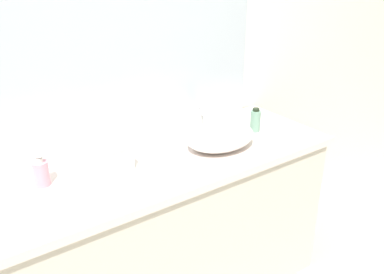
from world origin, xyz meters
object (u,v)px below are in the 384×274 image
(soap_dispenser, at_px, (41,171))
(lotion_bottle, at_px, (255,120))
(sink_basin, at_px, (220,136))
(tissue_box, at_px, (113,155))

(soap_dispenser, relative_size, lotion_bottle, 1.25)
(sink_basin, bearing_deg, lotion_bottle, 10.16)
(tissue_box, bearing_deg, lotion_bottle, -4.21)
(lotion_bottle, bearing_deg, soap_dispenser, 175.50)
(sink_basin, bearing_deg, soap_dispenser, 170.57)
(lotion_bottle, distance_m, tissue_box, 0.80)
(lotion_bottle, bearing_deg, tissue_box, 175.79)
(sink_basin, height_order, lotion_bottle, lotion_bottle)
(sink_basin, xyz_separation_m, soap_dispenser, (-0.82, 0.14, 0.01))
(lotion_bottle, relative_size, tissue_box, 0.85)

